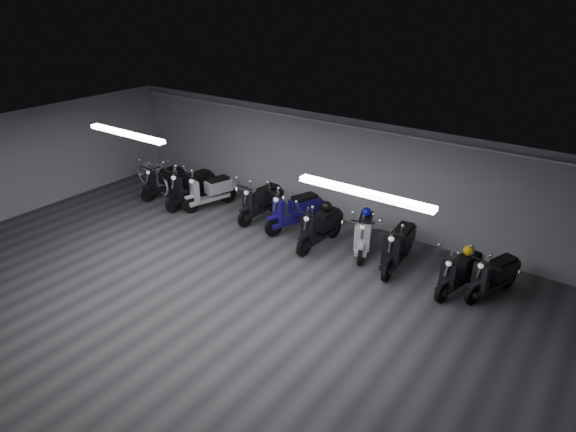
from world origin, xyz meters
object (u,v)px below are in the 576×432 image
Objects in this scene: scooter_1 at (190,181)px; scooter_3 at (260,196)px; scooter_0 at (163,176)px; scooter_4 at (294,204)px; bicycle at (152,170)px; scooter_7 at (399,239)px; helmet_2 at (469,251)px; scooter_5 at (320,221)px; scooter_6 at (364,227)px; helmet_1 at (326,206)px; scooter_2 at (209,185)px; scooter_8 at (461,266)px; helmet_0 at (366,212)px; scooter_9 at (494,269)px.

scooter_1 reaches higher than scooter_3.
scooter_0 is 0.91× the size of scooter_4.
scooter_4 is 0.98× the size of bicycle.
helmet_2 is at bearing -3.39° from scooter_7.
helmet_2 is (3.43, 0.23, 0.21)m from scooter_5.
scooter_7 reaches higher than scooter_6.
scooter_3 is 0.96× the size of scooter_4.
helmet_1 is (2.15, -0.15, 0.29)m from scooter_3.
scooter_8 is (7.15, -0.15, -0.05)m from scooter_2.
scooter_1 is at bearing -173.08° from helmet_0.
scooter_4 is 8.19× the size of helmet_0.
scooter_3 is 5.57m from helmet_2.
scooter_3 is at bearing 12.20° from scooter_0.
scooter_4 is (4.47, 0.41, 0.07)m from scooter_0.
scooter_6 is at bearing 162.75° from scooter_7.
scooter_8 is (1.44, -0.17, -0.08)m from scooter_7.
scooter_3 is 4.06m from bicycle.
scooter_7 reaches higher than scooter_0.
scooter_7 reaches higher than bicycle.
scooter_2 is 0.95× the size of scooter_4.
scooter_4 is 1.14× the size of scooter_9.
scooter_7 reaches higher than scooter_8.
scooter_7 is 1.14× the size of scooter_8.
scooter_9 is (4.99, -0.14, -0.09)m from scooter_4.
scooter_5 is at bearing 5.33° from scooter_0.
scooter_4 reaches higher than scooter_8.
scooter_9 is 3.10m from helmet_0.
scooter_2 is at bearing -76.40° from bicycle.
scooter_3 is at bearing -160.03° from scooter_4.
scooter_1 is at bearing -165.79° from scooter_8.
scooter_9 is (6.10, -0.14, -0.06)m from scooter_3.
scooter_2 is 3.78m from scooter_5.
scooter_6 reaches higher than helmet_2.
helmet_1 is at bearing 18.06° from scooter_2.
scooter_3 is 2.17m from helmet_1.
scooter_5 is (5.48, 0.02, 0.03)m from scooter_0.
scooter_8 is at bearing -30.25° from scooter_6.
helmet_2 is at bearing -155.40° from scooter_9.
scooter_1 is 8.45× the size of helmet_0.
scooter_4 is 5.17m from bicycle.
scooter_8 is at bearing -77.57° from bicycle.
scooter_2 is 6.77× the size of helmet_1.
scooter_7 is 1.13× the size of scooter_9.
helmet_1 is at bearing 179.54° from helmet_2.
scooter_0 is 7.44× the size of helmet_0.
scooter_6 is at bearing 19.13° from scooter_2.
scooter_0 is at bearing -177.19° from helmet_1.
helmet_2 is (1.49, 0.05, 0.18)m from scooter_7.
scooter_1 is 5.26m from helmet_0.
scooter_2 is 4.78m from scooter_6.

